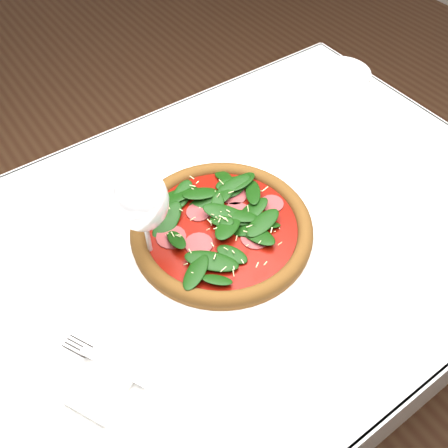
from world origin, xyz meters
TOP-DOWN VIEW (x-y plane):
  - ground at (0.00, 0.00)m, footprint 6.00×6.00m
  - dining_table at (0.00, 0.00)m, footprint 1.21×0.81m
  - plate at (-0.01, 0.01)m, footprint 0.38×0.38m
  - pizza at (-0.01, 0.01)m, footprint 0.36×0.36m
  - wine_glass at (-0.14, 0.04)m, footprint 0.09×0.09m
  - napkin at (-0.29, -0.11)m, footprint 0.17×0.14m
  - fork at (-0.30, -0.09)m, footprint 0.09×0.14m
  - saucer_far at (0.54, 0.26)m, footprint 0.14×0.14m

SIDE VIEW (x-z plane):
  - ground at x=0.00m, z-range 0.00..0.00m
  - dining_table at x=0.00m, z-range 0.27..1.02m
  - napkin at x=-0.29m, z-range 0.75..0.76m
  - saucer_far at x=0.54m, z-range 0.75..0.76m
  - plate at x=-0.01m, z-range 0.75..0.77m
  - fork at x=-0.30m, z-range 0.76..0.77m
  - pizza at x=-0.01m, z-range 0.76..0.80m
  - wine_glass at x=-0.14m, z-range 0.79..1.01m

